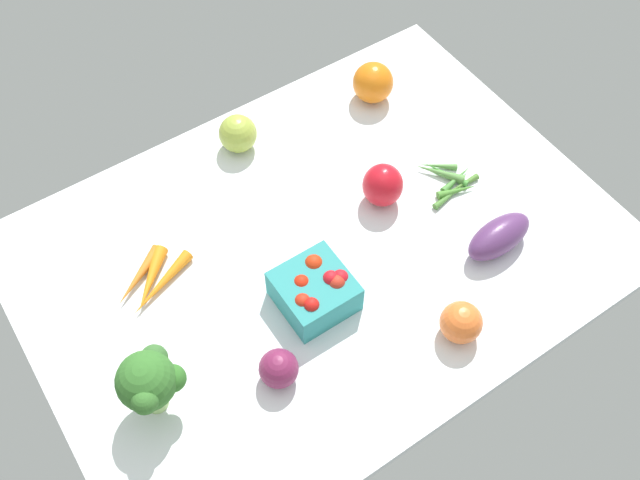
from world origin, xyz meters
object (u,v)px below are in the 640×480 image
Objects in this scene: heirloom_tomato_green at (236,134)px; broccoli_head at (149,381)px; bell_pepper_orange at (373,83)px; red_onion_near_basket at (279,369)px; carrot_bunch at (150,280)px; berry_basket at (315,290)px; eggplant at (499,236)px; okra_pile at (449,180)px; heirloom_tomato_orange at (461,322)px; bell_pepper_red at (383,185)px.

broccoli_head is at bearing 46.52° from heirloom_tomato_green.
broccoli_head is 1.58× the size of bell_pepper_orange.
bell_pepper_orange is (-49.28, -42.24, 1.02)cm from red_onion_near_basket.
broccoli_head is at bearing 66.89° from carrot_bunch.
berry_basket is 34.38cm from eggplant.
carrot_bunch is at bearing 14.40° from bell_pepper_orange.
broccoli_head is (66.04, 8.92, 7.58)cm from okra_pile.
broccoli_head is at bearing -9.02° from eggplant.
okra_pile is 1.42× the size of bell_pepper_orange.
red_onion_near_basket reaches higher than carrot_bunch.
heirloom_tomato_orange is at bearing 68.67° from bell_pepper_orange.
heirloom_tomato_green is at bearing -79.98° from heirloom_tomato_orange.
okra_pile is 41.94cm from heirloom_tomato_green.
red_onion_near_basket is at bearing 108.93° from carrot_bunch.
carrot_bunch is at bearing -11.23° from okra_pile.
eggplant is 19.30cm from heirloom_tomato_orange.
eggplant is (-33.22, 8.82, -0.50)cm from berry_basket.
red_onion_near_basket is (12.51, 8.44, -0.43)cm from berry_basket.
eggplant is (2.31, 16.18, 2.35)cm from okra_pile.
heirloom_tomato_green is 0.89× the size of bell_pepper_orange.
heirloom_tomato_orange reaches higher than eggplant.
berry_basket is 30.91cm from broccoli_head.
bell_pepper_orange is (-58.60, -15.05, 3.01)cm from carrot_bunch.
bell_pepper_red is (-44.25, 7.53, 3.10)cm from carrot_bunch.
eggplant is at bearing -150.56° from heirloom_tomato_orange.
carrot_bunch is 1.82× the size of bell_pepper_red.
broccoli_head is 1.78× the size of heirloom_tomato_green.
carrot_bunch is 1.31× the size of berry_basket.
bell_pepper_orange is at bearing -97.27° from eggplant.
heirloom_tomato_orange reaches higher than red_onion_near_basket.
red_onion_near_basket is (48.05, 15.80, 2.42)cm from okra_pile.
heirloom_tomato_orange is (19.11, 25.66, 2.76)cm from okra_pile.
broccoli_head is at bearing 2.93° from berry_basket.
bell_pepper_orange is at bearing -152.27° from broccoli_head.
berry_basket is at bearing 26.59° from bell_pepper_red.
eggplant is at bearing 179.52° from red_onion_near_basket.
bell_pepper_red is 54.60cm from broccoli_head.
broccoli_head is (30.51, 1.56, 4.73)cm from berry_basket.
broccoli_head is at bearing 13.58° from bell_pepper_red.
broccoli_head is at bearing -19.63° from heirloom_tomato_orange.
eggplant is at bearing 153.40° from carrot_bunch.
red_onion_near_basket is at bearing 67.47° from heirloom_tomato_green.
carrot_bunch reaches higher than okra_pile.
broccoli_head is (18.00, -6.87, 5.16)cm from red_onion_near_basket.
red_onion_near_basket is 0.76× the size of bell_pepper_orange.
bell_pepper_red reaches higher than eggplant.
heirloom_tomato_orange is 30.57cm from red_onion_near_basket.
berry_basket is (22.41, 11.22, -0.68)cm from bell_pepper_red.
bell_pepper_orange is at bearing -111.33° from heirloom_tomato_orange.
bell_pepper_red is 1.15× the size of heirloom_tomato_green.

